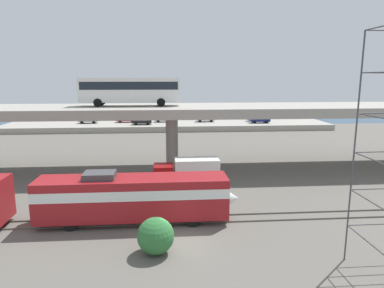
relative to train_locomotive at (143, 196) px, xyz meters
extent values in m
plane|color=#605B54|center=(2.70, -4.00, -2.19)|extent=(260.00, 260.00, 0.00)
cube|color=#59544C|center=(2.70, -0.72, -2.13)|extent=(110.00, 0.12, 0.12)
cube|color=#59544C|center=(2.70, 0.72, -2.13)|extent=(110.00, 0.12, 0.12)
cube|color=maroon|center=(-0.74, 0.00, -0.11)|extent=(14.90, 3.00, 3.20)
cube|color=white|center=(-0.74, 0.00, 0.46)|extent=(14.90, 3.04, 0.77)
cone|color=white|center=(6.71, 0.00, -0.43)|extent=(2.03, 2.85, 2.85)
cube|color=black|center=(5.18, 0.00, 0.78)|extent=(2.03, 2.70, 1.02)
cube|color=#3F3F42|center=(-3.28, 0.00, 1.74)|extent=(2.40, 1.80, 0.50)
cylinder|color=black|center=(3.91, 1.35, -1.71)|extent=(0.96, 0.18, 0.96)
cylinder|color=black|center=(3.91, -1.35, -1.71)|extent=(0.96, 0.18, 0.96)
cylinder|color=black|center=(-5.40, 1.35, -1.71)|extent=(0.96, 0.18, 0.96)
cylinder|color=black|center=(-5.40, -1.35, -1.71)|extent=(0.96, 0.18, 0.96)
cube|color=#9E998E|center=(2.70, 16.00, 5.19)|extent=(96.00, 10.17, 1.12)
cylinder|color=#9E998E|center=(2.70, 16.00, 1.22)|extent=(1.50, 1.50, 6.83)
cube|color=silver|center=(-2.29, 16.57, 7.70)|extent=(12.00, 2.55, 2.90)
cube|color=black|center=(-2.29, 16.57, 8.22)|extent=(11.52, 2.59, 0.93)
cube|color=black|center=(3.66, 16.57, 8.05)|extent=(0.08, 2.30, 1.74)
cylinder|color=black|center=(1.43, 17.78, 6.25)|extent=(1.00, 0.26, 1.00)
cylinder|color=black|center=(1.43, 15.36, 6.25)|extent=(1.00, 0.26, 1.00)
cylinder|color=black|center=(-6.01, 17.78, 6.25)|extent=(1.00, 0.26, 1.00)
cylinder|color=black|center=(-6.01, 15.36, 6.25)|extent=(1.00, 0.26, 1.00)
cube|color=maroon|center=(1.63, 8.59, -0.75)|extent=(2.00, 2.30, 2.00)
cube|color=silver|center=(5.13, 8.59, -0.45)|extent=(4.60, 2.30, 2.60)
cylinder|color=black|center=(1.92, 7.50, -1.75)|extent=(0.88, 0.28, 0.88)
cylinder|color=black|center=(1.92, 9.68, -1.75)|extent=(0.88, 0.28, 0.88)
cylinder|color=black|center=(6.13, 7.50, -1.75)|extent=(0.88, 0.28, 0.88)
cylinder|color=black|center=(6.13, 9.68, -1.75)|extent=(0.88, 0.28, 0.88)
cylinder|color=#47474C|center=(13.10, -6.98, 4.81)|extent=(0.10, 0.10, 14.00)
cylinder|color=#47474C|center=(15.14, -6.98, 0.14)|extent=(4.06, 0.07, 0.07)
cylinder|color=#47474C|center=(13.10, -9.01, 0.14)|extent=(0.07, 4.06, 0.07)
cylinder|color=#47474C|center=(15.14, -6.98, 2.47)|extent=(4.06, 0.07, 0.07)
cylinder|color=#47474C|center=(13.10, -9.01, 2.47)|extent=(0.07, 4.06, 0.07)
cylinder|color=#47474C|center=(13.10, -9.01, 4.81)|extent=(0.07, 4.06, 0.07)
cylinder|color=#47474C|center=(13.10, -9.01, 7.14)|extent=(0.07, 4.06, 0.07)
cylinder|color=#47474C|center=(13.10, -9.01, 9.47)|extent=(0.07, 4.06, 0.07)
cube|color=#9E998E|center=(2.70, 51.00, -1.58)|extent=(72.15, 11.33, 1.22)
cube|color=maroon|center=(-6.90, 53.44, -0.30)|extent=(4.46, 1.70, 0.70)
cube|color=#1E232B|center=(-7.12, 53.44, 0.29)|extent=(1.96, 1.50, 0.48)
cylinder|color=black|center=(-5.52, 54.25, -0.65)|extent=(0.64, 0.20, 0.64)
cylinder|color=black|center=(-5.52, 52.63, -0.65)|extent=(0.64, 0.20, 0.64)
cylinder|color=black|center=(-8.28, 54.25, -0.65)|extent=(0.64, 0.20, 0.64)
cylinder|color=black|center=(-8.28, 52.63, -0.65)|extent=(0.64, 0.20, 0.64)
cube|color=black|center=(-3.08, 49.15, -0.30)|extent=(4.09, 1.89, 0.70)
cube|color=#1E232B|center=(-3.29, 49.15, 0.29)|extent=(1.80, 1.66, 0.48)
cylinder|color=black|center=(-1.82, 50.05, -0.65)|extent=(0.64, 0.20, 0.64)
cylinder|color=black|center=(-1.82, 48.26, -0.65)|extent=(0.64, 0.20, 0.64)
cylinder|color=black|center=(-4.35, 50.05, -0.65)|extent=(0.64, 0.20, 0.64)
cylinder|color=black|center=(-4.35, 48.26, -0.65)|extent=(0.64, 0.20, 0.64)
cube|color=#B7B7BC|center=(-15.24, 52.36, -0.30)|extent=(4.18, 1.81, 0.70)
cube|color=#1E232B|center=(-15.03, 52.36, 0.29)|extent=(1.84, 1.60, 0.48)
cylinder|color=black|center=(-16.53, 51.50, -0.65)|extent=(0.64, 0.20, 0.64)
cylinder|color=black|center=(-16.53, 53.22, -0.65)|extent=(0.64, 0.20, 0.64)
cylinder|color=black|center=(-13.94, 51.50, -0.65)|extent=(0.64, 0.20, 0.64)
cylinder|color=black|center=(-13.94, 53.22, -0.65)|extent=(0.64, 0.20, 0.64)
cube|color=navy|center=(23.29, 49.84, -0.30)|extent=(4.42, 1.82, 0.70)
cube|color=#1E232B|center=(23.51, 49.84, 0.29)|extent=(1.95, 1.61, 0.48)
cylinder|color=black|center=(21.92, 48.98, -0.65)|extent=(0.64, 0.20, 0.64)
cylinder|color=black|center=(21.92, 50.71, -0.65)|extent=(0.64, 0.20, 0.64)
cylinder|color=black|center=(24.66, 48.98, -0.65)|extent=(0.64, 0.20, 0.64)
cylinder|color=black|center=(24.66, 50.71, -0.65)|extent=(0.64, 0.20, 0.64)
cube|color=#515459|center=(23.48, 53.19, -0.30)|extent=(4.54, 1.71, 0.70)
cube|color=#1E232B|center=(23.71, 53.19, 0.29)|extent=(2.00, 1.50, 0.48)
cylinder|color=black|center=(22.07, 52.38, -0.65)|extent=(0.64, 0.20, 0.64)
cylinder|color=black|center=(22.07, 54.00, -0.65)|extent=(0.64, 0.20, 0.64)
cylinder|color=black|center=(24.89, 52.38, -0.65)|extent=(0.64, 0.20, 0.64)
cylinder|color=black|center=(24.89, 54.00, -0.65)|extent=(0.64, 0.20, 0.64)
cube|color=#B7B7BC|center=(11.23, 52.87, -0.30)|extent=(4.24, 1.85, 0.70)
cube|color=#1E232B|center=(11.02, 52.87, 0.29)|extent=(1.86, 1.63, 0.48)
cylinder|color=black|center=(12.55, 53.75, -0.65)|extent=(0.64, 0.20, 0.64)
cylinder|color=black|center=(12.55, 51.99, -0.65)|extent=(0.64, 0.20, 0.64)
cylinder|color=black|center=(9.92, 53.75, -0.65)|extent=(0.64, 0.20, 0.64)
cylinder|color=black|center=(9.92, 51.99, -0.65)|extent=(0.64, 0.20, 0.64)
cube|color=#B7B7BC|center=(1.64, 53.29, -0.30)|extent=(4.13, 1.88, 0.70)
cube|color=#1E232B|center=(1.85, 53.29, 0.29)|extent=(1.82, 1.65, 0.48)
cylinder|color=black|center=(0.36, 52.39, -0.65)|extent=(0.64, 0.20, 0.64)
cylinder|color=black|center=(0.36, 54.18, -0.65)|extent=(0.64, 0.20, 0.64)
cylinder|color=black|center=(2.92, 52.39, -0.65)|extent=(0.64, 0.20, 0.64)
cylinder|color=black|center=(2.92, 54.18, -0.65)|extent=(0.64, 0.20, 0.64)
cube|color=navy|center=(2.70, 74.00, -2.19)|extent=(140.00, 36.00, 0.01)
sphere|color=#2E6D35|center=(1.13, -5.19, -0.97)|extent=(2.44, 2.44, 2.44)
camera|label=1|loc=(1.83, -26.31, 9.23)|focal=32.32mm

